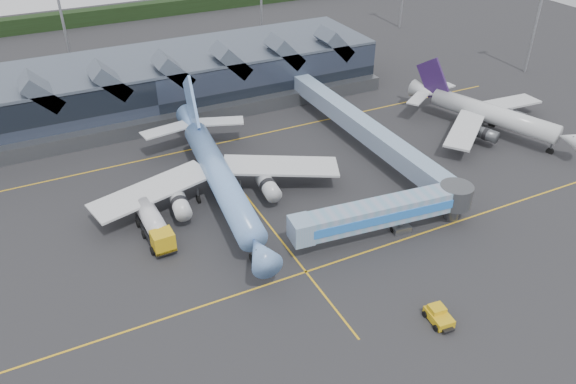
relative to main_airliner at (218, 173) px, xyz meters
name	(u,v)px	position (x,y,z in m)	size (l,w,h in m)	color
ground	(278,236)	(3.54, -12.20, -3.99)	(260.00, 260.00, 0.00)	#252527
taxi_stripes	(248,198)	(3.54, -2.20, -3.98)	(120.00, 60.00, 0.01)	gold
tree_line_far	(108,15)	(3.54, 97.80, -1.99)	(260.00, 4.00, 4.00)	black
terminal	(145,85)	(-1.53, 35.15, 0.89)	(90.00, 22.25, 12.52)	black
light_masts	(240,8)	(24.54, 50.60, 8.50)	(132.40, 42.56, 22.45)	gray
main_airliner	(218,173)	(0.00, 0.00, 0.00)	(36.57, 42.25, 13.56)	#76ABEF
regional_jet	(487,113)	(49.70, -0.61, -0.51)	(27.77, 31.08, 10.96)	silver
jet_bridge	(395,210)	(17.52, -18.21, -0.40)	(25.89, 6.25, 5.35)	#6F9BB9
fuel_truck	(153,223)	(-10.90, -5.03, -1.97)	(3.40, 10.79, 3.60)	black
pushback_tug	(439,316)	(12.67, -33.70, -3.25)	(2.66, 3.89, 1.64)	gold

